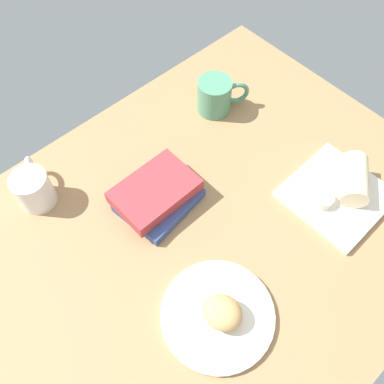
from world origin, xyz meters
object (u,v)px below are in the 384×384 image
at_px(sauce_cup, 322,199).
at_px(book_stack, 157,195).
at_px(second_mug, 33,188).
at_px(breakfast_wrap, 354,179).
at_px(coffee_mug, 216,96).
at_px(scone_pastry, 223,313).
at_px(square_plate, 336,195).
at_px(round_plate, 217,315).

height_order(sauce_cup, book_stack, book_stack).
xyz_separation_m(book_stack, second_mug, (-0.20, 0.20, 0.02)).
height_order(breakfast_wrap, coffee_mug, coffee_mug).
relative_size(sauce_cup, second_mug, 0.40).
distance_m(scone_pastry, square_plate, 0.41).
relative_size(sauce_cup, breakfast_wrap, 0.42).
bearing_deg(second_mug, scone_pastry, -76.13).
bearing_deg(book_stack, round_plate, -106.03).
height_order(coffee_mug, second_mug, coffee_mug).
xyz_separation_m(sauce_cup, book_stack, (-0.28, 0.27, 0.00)).
xyz_separation_m(sauce_cup, breakfast_wrap, (0.08, -0.02, 0.02)).
xyz_separation_m(scone_pastry, book_stack, (0.08, 0.30, -0.01)).
height_order(round_plate, coffee_mug, coffee_mug).
distance_m(scone_pastry, coffee_mug, 0.57).
distance_m(square_plate, book_stack, 0.43).
xyz_separation_m(scone_pastry, breakfast_wrap, (0.44, 0.01, 0.01)).
relative_size(round_plate, coffee_mug, 1.79).
relative_size(sauce_cup, coffee_mug, 0.39).
bearing_deg(round_plate, sauce_cup, 3.88).
bearing_deg(scone_pastry, breakfast_wrap, 1.74).
bearing_deg(scone_pastry, sauce_cup, 5.33).
xyz_separation_m(square_plate, second_mug, (-0.53, 0.47, 0.04)).
height_order(scone_pastry, sauce_cup, scone_pastry).
height_order(round_plate, sauce_cup, sauce_cup).
relative_size(round_plate, square_plate, 1.08).
bearing_deg(round_plate, second_mug, 103.76).
bearing_deg(square_plate, breakfast_wrap, -13.18).
bearing_deg(round_plate, book_stack, 73.97).
distance_m(sauce_cup, coffee_mug, 0.39).
relative_size(breakfast_wrap, book_stack, 0.62).
distance_m(sauce_cup, breakfast_wrap, 0.09).
relative_size(scone_pastry, sauce_cup, 1.60).
xyz_separation_m(round_plate, second_mug, (-0.12, 0.49, 0.04)).
height_order(book_stack, second_mug, second_mug).
distance_m(round_plate, coffee_mug, 0.57).
bearing_deg(second_mug, breakfast_wrap, -40.55).
relative_size(round_plate, second_mug, 1.83).
relative_size(square_plate, second_mug, 1.70).
xyz_separation_m(round_plate, scone_pastry, (0.00, -0.01, 0.03)).
relative_size(square_plate, breakfast_wrap, 1.80).
bearing_deg(square_plate, second_mug, 138.01).
distance_m(scone_pastry, book_stack, 0.31).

